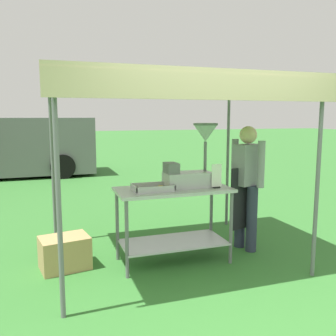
{
  "coord_description": "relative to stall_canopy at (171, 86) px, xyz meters",
  "views": [
    {
      "loc": [
        -1.59,
        -2.73,
        1.73
      ],
      "look_at": [
        -0.18,
        1.42,
        1.11
      ],
      "focal_mm": 38.98,
      "sensor_mm": 36.0,
      "label": 1
    }
  ],
  "objects": [
    {
      "name": "donut_tray",
      "position": [
        -0.27,
        -0.15,
        -1.16
      ],
      "size": [
        0.45,
        0.29,
        0.07
      ],
      "color": "#B7B7BC",
      "rests_on": "donut_cart"
    },
    {
      "name": "van_grey",
      "position": [
        -2.46,
        7.37,
        -1.2
      ],
      "size": [
        4.9,
        2.13,
        1.69
      ],
      "color": "slate",
      "rests_on": "ground"
    },
    {
      "name": "donut_fryer",
      "position": [
        0.25,
        -0.09,
        -0.89
      ],
      "size": [
        0.64,
        0.29,
        0.75
      ],
      "color": "#B7B7BC",
      "rests_on": "donut_cart"
    },
    {
      "name": "supply_crate",
      "position": [
        -1.25,
        0.11,
        -1.89
      ],
      "size": [
        0.59,
        0.48,
        0.37
      ],
      "color": "tan",
      "rests_on": "ground"
    },
    {
      "name": "menu_sign",
      "position": [
        0.48,
        -0.25,
        -1.06
      ],
      "size": [
        0.13,
        0.05,
        0.28
      ],
      "color": "black",
      "rests_on": "donut_cart"
    },
    {
      "name": "ground_plane",
      "position": [
        0.18,
        4.68,
        -2.08
      ],
      "size": [
        70.0,
        70.0,
        0.0
      ],
      "primitive_type": "plane",
      "color": "#33702D"
    },
    {
      "name": "vendor",
      "position": [
        1.03,
        -0.0,
        -1.17
      ],
      "size": [
        0.47,
        0.53,
        1.61
      ],
      "color": "#2D3347",
      "rests_on": "ground"
    },
    {
      "name": "stall_canopy",
      "position": [
        0.0,
        0.0,
        0.0
      ],
      "size": [
        2.84,
        2.21,
        2.16
      ],
      "color": "slate",
      "rests_on": "ground"
    },
    {
      "name": "donut_cart",
      "position": [
        -0.0,
        -0.1,
        -1.43
      ],
      "size": [
        1.35,
        0.64,
        0.9
      ],
      "color": "#B7B7BC",
      "rests_on": "ground"
    }
  ]
}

